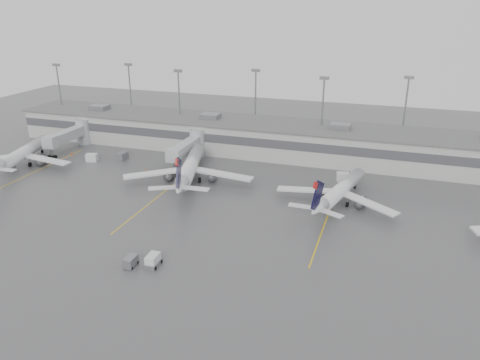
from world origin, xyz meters
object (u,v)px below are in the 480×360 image
(jet_far_left, at_px, (21,154))
(jet_mid_left, at_px, (190,168))
(baggage_tug, at_px, (153,262))
(jet_mid_right, at_px, (340,191))

(jet_far_left, xyz_separation_m, jet_mid_left, (43.62, 3.22, 0.27))
(baggage_tug, bearing_deg, jet_mid_right, 51.61)
(jet_far_left, bearing_deg, jet_mid_left, -10.27)
(jet_mid_right, bearing_deg, jet_mid_left, -169.86)
(jet_mid_left, height_order, baggage_tug, jet_mid_left)
(jet_far_left, relative_size, jet_mid_right, 1.06)
(jet_mid_left, xyz_separation_m, jet_mid_right, (33.51, -2.12, -0.44))
(jet_mid_left, height_order, jet_mid_right, jet_mid_left)
(jet_far_left, relative_size, baggage_tug, 9.70)
(baggage_tug, bearing_deg, jet_mid_left, 103.06)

